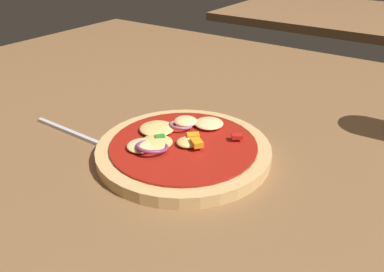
# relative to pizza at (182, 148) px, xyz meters

# --- Properties ---
(dining_table) EXTENTS (1.36, 1.07, 0.03)m
(dining_table) POSITION_rel_pizza_xyz_m (0.00, 0.03, -0.02)
(dining_table) COLOR brown
(dining_table) RESTS_ON ground
(pizza) EXTENTS (0.22, 0.22, 0.03)m
(pizza) POSITION_rel_pizza_xyz_m (0.00, 0.00, 0.00)
(pizza) COLOR tan
(pizza) RESTS_ON dining_table
(fork) EXTENTS (0.19, 0.02, 0.00)m
(fork) POSITION_rel_pizza_xyz_m (-0.13, -0.04, -0.01)
(fork) COLOR silver
(fork) RESTS_ON dining_table
(background_table) EXTENTS (0.77, 0.59, 0.03)m
(background_table) POSITION_rel_pizza_xyz_m (-0.11, 1.12, -0.02)
(background_table) COLOR brown
(background_table) RESTS_ON ground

